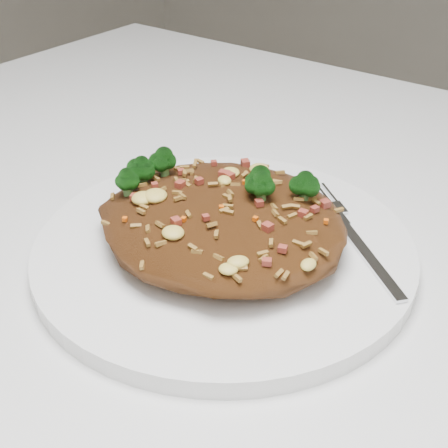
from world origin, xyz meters
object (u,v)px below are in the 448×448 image
(dining_table, at_px, (334,347))
(fried_rice, at_px, (223,211))
(plate, at_px, (224,249))
(fork, at_px, (356,241))

(dining_table, relative_size, fried_rice, 6.40)
(dining_table, height_order, plate, plate)
(fried_rice, distance_m, fork, 0.10)
(dining_table, height_order, fried_rice, fried_rice)
(plate, bearing_deg, fork, 35.30)
(fried_rice, bearing_deg, fork, 34.81)
(fried_rice, bearing_deg, dining_table, 34.13)
(plate, distance_m, fork, 0.10)
(plate, bearing_deg, fried_rice, 154.89)
(dining_table, bearing_deg, plate, -145.35)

